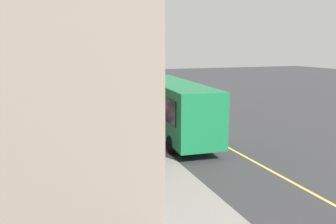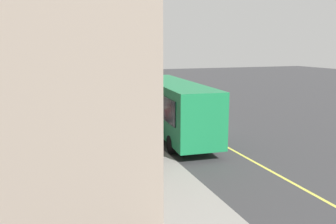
{
  "view_description": "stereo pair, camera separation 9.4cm",
  "coord_description": "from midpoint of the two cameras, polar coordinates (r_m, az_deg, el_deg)",
  "views": [
    {
      "loc": [
        -22.18,
        9.74,
        5.74
      ],
      "look_at": [
        -1.95,
        2.41,
        1.6
      ],
      "focal_mm": 36.86,
      "sensor_mm": 36.0,
      "label": 1
    },
    {
      "loc": [
        -22.21,
        9.65,
        5.74
      ],
      "look_at": [
        -1.95,
        2.41,
        1.6
      ],
      "focal_mm": 36.86,
      "sensor_mm": 36.0,
      "label": 2
    }
  ],
  "objects": [
    {
      "name": "traffic_light",
      "position": [
        23.3,
        -6.38,
        2.91
      ],
      "size": [
        0.3,
        0.52,
        3.2
      ],
      "color": "#2D2D33",
      "rests_on": "sidewalk"
    },
    {
      "name": "lane_centre_stripe",
      "position": [
        24.89,
        3.58,
        -2.46
      ],
      "size": [
        36.0,
        0.16,
        0.01
      ],
      "primitive_type": "cube",
      "color": "#D8D14C",
      "rests_on": "ground"
    },
    {
      "name": "pedestrian_mid_block",
      "position": [
        22.11,
        -5.55,
        -1.05
      ],
      "size": [
        0.34,
        0.34,
        1.73
      ],
      "color": "black",
      "rests_on": "sidewalk"
    },
    {
      "name": "storefront_building",
      "position": [
        22.73,
        -22.77,
        9.92
      ],
      "size": [
        27.66,
        8.77,
        11.38
      ],
      "color": "gray",
      "rests_on": "ground"
    },
    {
      "name": "bus",
      "position": [
        22.0,
        0.69,
        1.06
      ],
      "size": [
        11.27,
        3.26,
        3.5
      ],
      "color": "#197F47",
      "rests_on": "ground"
    },
    {
      "name": "pedestrian_at_corner",
      "position": [
        24.65,
        -8.82,
        0.05
      ],
      "size": [
        0.34,
        0.34,
        1.69
      ],
      "color": "black",
      "rests_on": "sidewalk"
    },
    {
      "name": "pedestrian_by_curb",
      "position": [
        21.1,
        -9.08,
        -1.7
      ],
      "size": [
        0.34,
        0.34,
        1.73
      ],
      "color": "black",
      "rests_on": "sidewalk"
    },
    {
      "name": "ground",
      "position": [
        24.89,
        3.58,
        -2.47
      ],
      "size": [
        120.0,
        120.0,
        0.0
      ],
      "primitive_type": "plane",
      "color": "#38383A"
    },
    {
      "name": "car_black",
      "position": [
        33.83,
        -7.6,
        2.3
      ],
      "size": [
        4.39,
        2.05,
        1.52
      ],
      "color": "black",
      "rests_on": "ground"
    },
    {
      "name": "sidewalk",
      "position": [
        23.35,
        -8.23,
        -3.27
      ],
      "size": [
        80.0,
        2.82,
        0.15
      ],
      "primitive_type": "cube",
      "color": "gray",
      "rests_on": "ground"
    }
  ]
}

